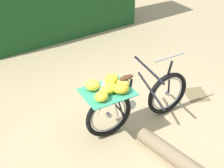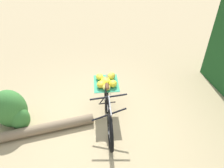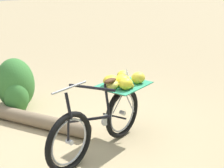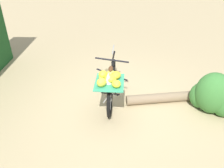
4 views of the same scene
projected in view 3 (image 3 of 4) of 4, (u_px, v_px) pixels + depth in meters
The scene contains 4 objects.
ground_plane at pixel (103, 144), 4.34m from camera, with size 60.00×60.00×0.00m, color tan.
bicycle at pixel (107, 110), 4.12m from camera, with size 0.95×1.78×1.03m.
fallen_log at pixel (26, 118), 4.90m from camera, with size 0.21×0.21×2.23m, color #7F6B51.
shrub_cluster at pixel (15, 86), 5.44m from camera, with size 0.93×0.64×0.89m.
Camera 3 is at (3.28, -2.02, 2.16)m, focal length 50.84 mm.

